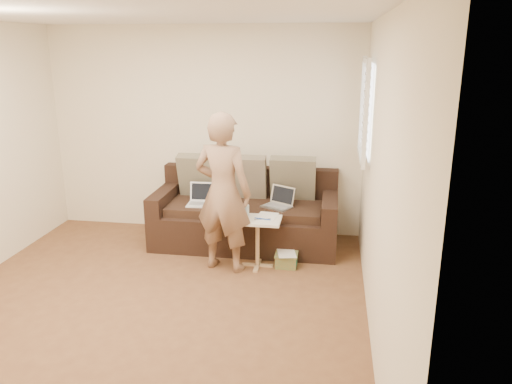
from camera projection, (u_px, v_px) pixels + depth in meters
floor at (147, 312)px, 4.59m from camera, size 4.50×4.50×0.00m
ceiling at (126, 12)px, 3.86m from camera, size 4.50×4.50×0.00m
wall_back at (204, 131)px, 6.36m from camera, size 4.00×0.00×4.00m
wall_right at (380, 185)px, 3.93m from camera, size 0.00×4.50×4.50m
window_blinds at (366, 110)px, 5.25m from camera, size 0.12×0.88×1.08m
sofa at (245, 211)px, 6.06m from camera, size 2.20×0.95×0.85m
pillow_left at (201, 175)px, 6.25m from camera, size 0.55×0.29×0.57m
pillow_mid at (244, 177)px, 6.17m from camera, size 0.55×0.27×0.57m
pillow_right at (293, 178)px, 6.11m from camera, size 0.55×0.28×0.57m
laptop_silver at (277, 207)px, 5.89m from camera, size 0.40×0.37×0.22m
laptop_white at (202, 205)px, 5.97m from camera, size 0.36×0.27×0.25m
person at (223, 193)px, 5.27m from camera, size 0.70×0.55×1.72m
side_table at (257, 243)px, 5.48m from camera, size 0.50×0.35×0.55m
drinking_glass at (246, 210)px, 5.49m from camera, size 0.07×0.07×0.12m
scissors at (263, 219)px, 5.37m from camera, size 0.20×0.16×0.02m
paper_on_table at (266, 216)px, 5.47m from camera, size 0.25×0.33×0.00m
striped_box at (286, 259)px, 5.53m from camera, size 0.25×0.25×0.16m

